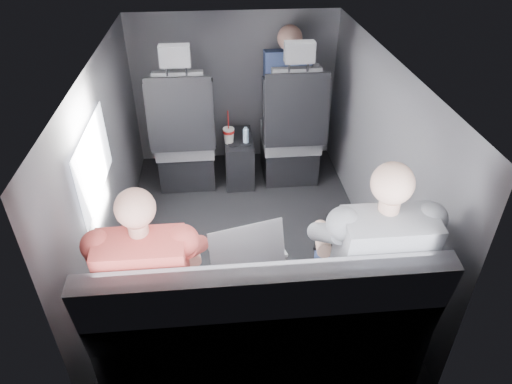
{
  "coord_description": "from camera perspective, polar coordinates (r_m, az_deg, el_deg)",
  "views": [
    {
      "loc": [
        -0.17,
        -2.61,
        2.21
      ],
      "look_at": [
        0.07,
        -0.05,
        0.46
      ],
      "focal_mm": 32.0,
      "sensor_mm": 36.0,
      "label": 1
    }
  ],
  "objects": [
    {
      "name": "ceiling",
      "position": [
        2.75,
        -1.5,
        16.0
      ],
      "size": [
        2.6,
        2.6,
        0.0
      ],
      "primitive_type": "plane",
      "rotation": [
        3.14,
        0.0,
        0.0
      ],
      "color": "#B2B2AD",
      "rests_on": "panel_back"
    },
    {
      "name": "panel_right",
      "position": [
        3.21,
        14.97,
        4.41
      ],
      "size": [
        0.02,
        2.6,
        1.35
      ],
      "primitive_type": "cube",
      "color": "#56565B",
      "rests_on": "floor"
    },
    {
      "name": "front_seat_right",
      "position": [
        3.94,
        4.4,
        6.78
      ],
      "size": [
        0.52,
        0.58,
        1.26
      ],
      "color": "black",
      "rests_on": "floor"
    },
    {
      "name": "laptop_white",
      "position": [
        2.41,
        -13.32,
        -7.61
      ],
      "size": [
        0.4,
        0.41,
        0.25
      ],
      "color": "white",
      "rests_on": "passenger_rear_left"
    },
    {
      "name": "side_window",
      "position": [
        2.74,
        -19.58,
        3.59
      ],
      "size": [
        0.02,
        0.75,
        0.42
      ],
      "primitive_type": "cube",
      "color": "white",
      "rests_on": "panel_left"
    },
    {
      "name": "passenger_rear_right",
      "position": [
        2.38,
        13.84,
        -8.22
      ],
      "size": [
        0.52,
        0.64,
        1.26
      ],
      "color": "navy",
      "rests_on": "rear_bench"
    },
    {
      "name": "seatbelt",
      "position": [
        3.62,
        5.11,
        11.16
      ],
      "size": [
        0.35,
        0.11,
        0.59
      ],
      "primitive_type": "cube",
      "rotation": [
        -0.14,
        0.49,
        0.0
      ],
      "color": "black",
      "rests_on": "front_seat_right"
    },
    {
      "name": "panel_back",
      "position": [
        2.02,
        1.53,
        -15.11
      ],
      "size": [
        1.8,
        0.02,
        1.35
      ],
      "primitive_type": "cube",
      "color": "#56565B",
      "rests_on": "floor"
    },
    {
      "name": "front_seat_left",
      "position": [
        3.9,
        -8.84,
        6.15
      ],
      "size": [
        0.52,
        0.58,
        1.26
      ],
      "color": "black",
      "rests_on": "floor"
    },
    {
      "name": "passenger_front_right",
      "position": [
        4.03,
        4.01,
        12.95
      ],
      "size": [
        0.41,
        0.41,
        0.85
      ],
      "color": "navy",
      "rests_on": "front_seat_right"
    },
    {
      "name": "passenger_rear_left",
      "position": [
        2.31,
        -12.78,
        -10.35
      ],
      "size": [
        0.48,
        0.61,
        1.2
      ],
      "color": "#2D2E32",
      "rests_on": "rear_bench"
    },
    {
      "name": "panel_front",
      "position": [
        4.2,
        -2.67,
        12.73
      ],
      "size": [
        1.8,
        0.02,
        1.35
      ],
      "primitive_type": "cube",
      "color": "#56565B",
      "rests_on": "floor"
    },
    {
      "name": "floor",
      "position": [
        3.42,
        -1.17,
        -6.03
      ],
      "size": [
        2.6,
        2.6,
        0.0
      ],
      "primitive_type": "plane",
      "color": "black",
      "rests_on": "ground"
    },
    {
      "name": "laptop_black",
      "position": [
        2.49,
        11.85,
        -5.9
      ],
      "size": [
        0.41,
        0.41,
        0.25
      ],
      "color": "black",
      "rests_on": "passenger_rear_right"
    },
    {
      "name": "water_bottle",
      "position": [
        3.81,
        -1.28,
        7.02
      ],
      "size": [
        0.05,
        0.05,
        0.15
      ],
      "color": "#ABCEE8",
      "rests_on": "center_console"
    },
    {
      "name": "panel_left",
      "position": [
        3.11,
        -18.11,
        2.81
      ],
      "size": [
        0.02,
        2.6,
        1.35
      ],
      "primitive_type": "cube",
      "color": "#56565B",
      "rests_on": "floor"
    },
    {
      "name": "center_console",
      "position": [
        4.03,
        -2.16,
        4.25
      ],
      "size": [
        0.24,
        0.48,
        0.41
      ],
      "color": "black",
      "rests_on": "floor"
    },
    {
      "name": "rear_bench",
      "position": [
        2.45,
        0.73,
        -16.52
      ],
      "size": [
        1.6,
        0.57,
        0.92
      ],
      "color": "#56565A",
      "rests_on": "floor"
    },
    {
      "name": "soda_cup",
      "position": [
        3.82,
        -3.43,
        7.14
      ],
      "size": [
        0.1,
        0.1,
        0.29
      ],
      "color": "white",
      "rests_on": "center_console"
    },
    {
      "name": "laptop_silver",
      "position": [
        2.38,
        -1.21,
        -7.08
      ],
      "size": [
        0.43,
        0.42,
        0.27
      ],
      "color": "#AFAFB4",
      "rests_on": "rear_bench"
    }
  ]
}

